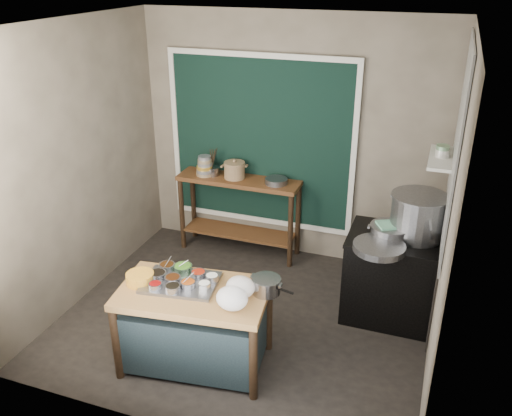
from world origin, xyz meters
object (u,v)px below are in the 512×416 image
(stove_block, at_px, (393,278))
(utensil_cup, at_px, (213,171))
(prep_table, at_px, (195,327))
(condiment_tray, at_px, (181,282))
(steamer, at_px, (390,232))
(stock_pot, at_px, (418,216))
(yellow_basin, at_px, (140,278))
(saucepan, at_px, (266,285))
(back_counter, at_px, (239,215))
(ceramic_crock, at_px, (235,171))

(stove_block, height_order, utensil_cup, utensil_cup)
(utensil_cup, bearing_deg, stove_block, -18.38)
(prep_table, xyz_separation_m, condiment_tray, (-0.14, 0.06, 0.39))
(steamer, bearing_deg, utensil_cup, 160.07)
(prep_table, distance_m, utensil_cup, 2.25)
(condiment_tray, distance_m, steamer, 2.00)
(prep_table, relative_size, steamer, 3.21)
(stock_pot, bearing_deg, stove_block, -154.68)
(condiment_tray, bearing_deg, yellow_basin, -163.13)
(stove_block, bearing_deg, utensil_cup, 161.62)
(condiment_tray, height_order, steamer, steamer)
(yellow_basin, bearing_deg, steamer, 34.20)
(yellow_basin, distance_m, utensil_cup, 2.11)
(stove_block, height_order, saucepan, saucepan)
(utensil_cup, bearing_deg, yellow_basin, -83.66)
(prep_table, height_order, yellow_basin, yellow_basin)
(back_counter, xyz_separation_m, ceramic_crock, (-0.05, -0.00, 0.56))
(prep_table, height_order, condiment_tray, condiment_tray)
(prep_table, bearing_deg, ceramic_crock, 94.47)
(stock_pot, bearing_deg, steamer, -153.72)
(condiment_tray, xyz_separation_m, utensil_cup, (-0.56, 1.98, 0.24))
(condiment_tray, bearing_deg, ceramic_crock, 98.30)
(prep_table, xyz_separation_m, stock_pot, (1.67, 1.37, 0.72))
(condiment_tray, xyz_separation_m, ceramic_crock, (-0.29, 1.97, 0.27))
(prep_table, distance_m, steamer, 2.00)
(prep_table, distance_m, stove_block, 2.00)
(prep_table, height_order, utensil_cup, utensil_cup)
(prep_table, distance_m, yellow_basin, 0.63)
(saucepan, distance_m, stock_pot, 1.64)
(utensil_cup, relative_size, steamer, 0.43)
(back_counter, xyz_separation_m, stove_block, (1.90, -0.73, -0.05))
(stove_block, xyz_separation_m, saucepan, (-0.94, -1.12, 0.39))
(back_counter, relative_size, ceramic_crock, 5.64)
(steamer, bearing_deg, stock_pot, 26.28)
(saucepan, xyz_separation_m, utensil_cup, (-1.29, 1.86, 0.18))
(condiment_tray, xyz_separation_m, yellow_basin, (-0.33, -0.10, 0.03))
(stock_pot, relative_size, steamer, 1.38)
(condiment_tray, bearing_deg, prep_table, -21.55)
(utensil_cup, height_order, ceramic_crock, ceramic_crock)
(utensil_cup, xyz_separation_m, ceramic_crock, (0.27, -0.01, 0.04))
(yellow_basin, relative_size, ceramic_crock, 0.93)
(prep_table, height_order, stock_pot, stock_pot)
(utensil_cup, height_order, steamer, utensil_cup)
(back_counter, height_order, utensil_cup, utensil_cup)
(yellow_basin, bearing_deg, utensil_cup, 96.34)
(ceramic_crock, bearing_deg, utensil_cup, 177.86)
(condiment_tray, distance_m, yellow_basin, 0.35)
(saucepan, distance_m, utensil_cup, 2.27)
(stove_block, bearing_deg, stock_pot, 25.32)
(prep_table, xyz_separation_m, ceramic_crock, (-0.43, 2.03, 0.66))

